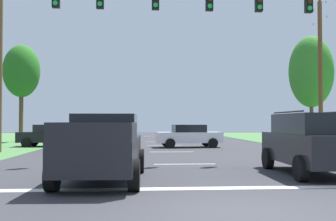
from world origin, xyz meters
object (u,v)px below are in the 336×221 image
at_px(suv_black, 312,142).
at_px(distant_car_crossing_white, 189,136).
at_px(distant_car_oncoming, 93,138).
at_px(utility_pole_mid_right, 320,69).
at_px(distant_car_far_parked, 51,135).
at_px(pickup_truck, 103,147).
at_px(tree_roadside_far_right, 22,72).
at_px(overhead_signal_span, 177,49).
at_px(tree_roadside_right, 311,72).
at_px(utility_pole_near_left, 0,53).

bearing_deg(suv_black, distant_car_crossing_white, 99.06).
distance_m(distant_car_oncoming, utility_pole_mid_right, 14.50).
bearing_deg(distant_car_far_parked, pickup_truck, -73.18).
relative_size(distant_car_oncoming, utility_pole_mid_right, 0.45).
height_order(suv_black, tree_roadside_far_right, tree_roadside_far_right).
distance_m(overhead_signal_span, suv_black, 7.28).
relative_size(distant_car_crossing_white, utility_pole_mid_right, 0.45).
distance_m(distant_car_crossing_white, distant_car_oncoming, 6.79).
relative_size(overhead_signal_span, utility_pole_mid_right, 1.80).
bearing_deg(distant_car_far_parked, distant_car_oncoming, -52.41).
relative_size(overhead_signal_span, tree_roadside_right, 2.26).
height_order(suv_black, tree_roadside_right, tree_roadside_right).
xyz_separation_m(distant_car_crossing_white, tree_roadside_far_right, (-13.29, 7.96, 5.17)).
distance_m(overhead_signal_span, utility_pole_mid_right, 11.69).
bearing_deg(overhead_signal_span, distant_car_crossing_white, 79.89).
distance_m(pickup_truck, distant_car_far_parked, 17.09).
bearing_deg(overhead_signal_span, utility_pole_mid_right, 35.18).
relative_size(tree_roadside_right, tree_roadside_far_right, 0.96).
height_order(overhead_signal_span, utility_pole_mid_right, utility_pole_mid_right).
xyz_separation_m(overhead_signal_span, suv_black, (3.99, -4.74, -3.84)).
distance_m(utility_pole_near_left, tree_roadside_far_right, 12.25).
bearing_deg(distant_car_far_parked, suv_black, -53.12).
height_order(pickup_truck, suv_black, suv_black).
bearing_deg(utility_pole_mid_right, suv_black, -115.89).
bearing_deg(utility_pole_near_left, pickup_truck, -58.95).
relative_size(overhead_signal_span, suv_black, 3.67).
bearing_deg(tree_roadside_far_right, distant_car_oncoming, -56.79).
relative_size(pickup_truck, tree_roadside_right, 0.70).
xyz_separation_m(distant_car_oncoming, tree_roadside_far_right, (-7.26, 11.08, 5.17)).
bearing_deg(utility_pole_near_left, suv_black, -37.44).
height_order(tree_roadside_right, tree_roadside_far_right, tree_roadside_far_right).
relative_size(distant_car_crossing_white, tree_roadside_far_right, 0.54).
height_order(distant_car_crossing_white, tree_roadside_far_right, tree_roadside_far_right).
height_order(pickup_truck, tree_roadside_right, tree_roadside_right).
bearing_deg(tree_roadside_right, pickup_truck, -129.48).
xyz_separation_m(distant_car_crossing_white, tree_roadside_right, (8.93, 1.00, 4.49)).
xyz_separation_m(suv_black, tree_roadside_far_right, (-15.57, 22.28, 4.90)).
height_order(suv_black, utility_pole_mid_right, utility_pole_mid_right).
bearing_deg(pickup_truck, suv_black, 7.39).
distance_m(pickup_truck, distant_car_crossing_white, 15.80).
relative_size(suv_black, utility_pole_near_left, 0.43).
xyz_separation_m(overhead_signal_span, utility_pole_near_left, (-9.37, 5.49, 0.66)).
xyz_separation_m(utility_pole_mid_right, tree_roadside_right, (1.08, 3.83, 0.33)).
xyz_separation_m(overhead_signal_span, utility_pole_mid_right, (9.56, 6.74, 0.06)).
relative_size(pickup_truck, utility_pole_near_left, 0.48).
height_order(distant_car_far_parked, utility_pole_near_left, utility_pole_near_left).
distance_m(overhead_signal_span, distant_car_crossing_white, 10.56).
height_order(utility_pole_near_left, tree_roadside_right, utility_pole_near_left).
distance_m(utility_pole_mid_right, utility_pole_near_left, 18.98).
xyz_separation_m(distant_car_oncoming, utility_pole_mid_right, (13.88, 0.28, 4.17)).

